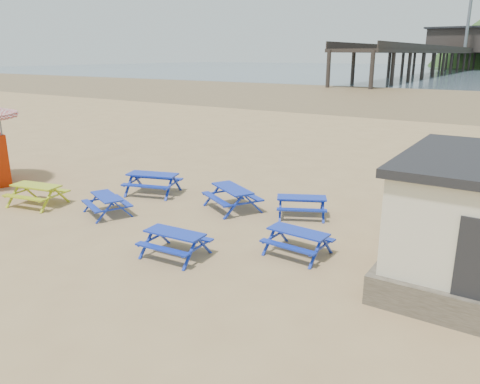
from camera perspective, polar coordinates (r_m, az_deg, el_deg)
The scene contains 10 objects.
ground at distance 15.66m, azimuth -7.48°, elevation -4.00°, with size 400.00×400.00×0.00m, color tan.
wet_sand at distance 67.05m, azimuth 24.82°, elevation 10.33°, with size 400.00×400.00×0.00m, color brown.
picnic_table_blue_a at distance 19.17m, azimuth -10.57°, elevation 1.00°, with size 2.40×2.14×0.84m.
picnic_table_blue_b at distance 16.96m, azimuth -0.95°, elevation -0.79°, with size 2.47×2.32×0.82m.
picnic_table_blue_c at distance 16.38m, azimuth 7.49°, elevation -1.78°, with size 2.11×1.96×0.71m.
picnic_table_blue_d at distance 17.08m, azimuth -15.90°, elevation -1.53°, with size 2.04×1.88×0.69m.
picnic_table_blue_e at distance 13.22m, azimuth -7.92°, elevation -6.30°, with size 1.79×1.48×0.72m.
picnic_table_blue_f at distance 13.30m, azimuth 7.05°, elevation -6.14°, with size 1.78×1.47×0.71m.
picnic_table_yellow at distance 19.01m, azimuth -23.49°, elevation -0.34°, with size 2.12×1.83×0.78m.
pier at distance 191.37m, azimuth 25.34°, elevation 14.96°, with size 24.00×220.00×39.29m.
Camera 1 is at (9.57, -11.14, 5.44)m, focal length 35.00 mm.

